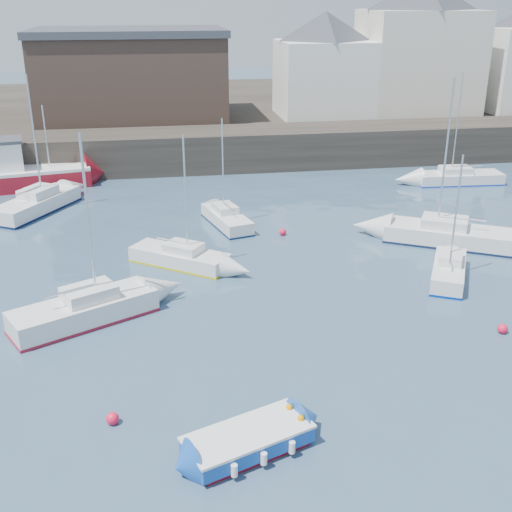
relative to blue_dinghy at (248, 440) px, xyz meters
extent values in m
plane|color=#2D4760|center=(2.23, 0.10, -0.42)|extent=(220.00, 220.00, 0.00)
cube|color=#28231E|center=(2.23, 35.10, 1.08)|extent=(90.00, 5.00, 3.00)
cube|color=#28231E|center=(2.23, 53.10, 0.98)|extent=(90.00, 32.00, 2.80)
cube|color=beige|center=(22.23, 42.10, 6.88)|extent=(10.00, 8.00, 9.00)
cube|color=white|center=(13.23, 41.60, 5.63)|extent=(8.00, 7.00, 6.50)
pyramid|color=#3A3D44|center=(13.23, 41.60, 10.11)|extent=(11.14, 11.14, 2.45)
cube|color=#3D2D26|center=(-3.77, 43.10, 5.88)|extent=(16.00, 10.00, 7.00)
cube|color=#3A3D44|center=(-3.77, 43.10, 9.68)|extent=(16.40, 10.40, 0.60)
cube|color=maroon|center=(0.00, 0.00, -0.33)|extent=(3.86, 2.66, 0.18)
cube|color=#164FB3|center=(0.00, 0.00, 0.00)|extent=(4.22, 2.96, 0.49)
cube|color=white|center=(0.00, 0.00, 0.29)|extent=(4.31, 3.02, 0.09)
cube|color=white|center=(0.00, 0.00, 0.08)|extent=(3.32, 2.21, 0.44)
cube|color=#D3B183|center=(0.00, 0.00, 0.19)|extent=(0.68, 1.19, 0.07)
cylinder|color=white|center=(-1.27, 0.51, -0.03)|extent=(0.20, 0.20, 0.39)
cylinder|color=white|center=(-0.59, -1.23, -0.03)|extent=(0.20, 0.20, 0.39)
cylinder|color=white|center=(-0.34, 0.87, -0.03)|extent=(0.20, 0.20, 0.39)
cylinder|color=white|center=(0.34, -0.87, -0.03)|extent=(0.20, 0.20, 0.39)
cylinder|color=white|center=(0.59, 1.23, -0.03)|extent=(0.20, 0.20, 0.39)
cylinder|color=white|center=(1.27, -0.51, -0.03)|extent=(0.20, 0.20, 0.39)
cube|color=maroon|center=(-11.49, 31.60, 0.19)|extent=(9.26, 4.88, 1.21)
cube|color=white|center=(-11.49, 31.60, 0.90)|extent=(9.26, 4.88, 0.22)
cube|color=white|center=(-12.78, 31.35, 2.00)|extent=(2.79, 2.61, 1.98)
cube|color=#3A3D44|center=(-12.78, 31.35, 3.10)|extent=(3.04, 2.87, 0.22)
cylinder|color=silver|center=(-9.87, 31.90, 3.21)|extent=(0.11, 0.11, 4.40)
cube|color=silver|center=(-5.67, 9.50, 0.09)|extent=(6.39, 4.63, 1.01)
cube|color=maroon|center=(-5.67, 9.50, -0.35)|extent=(6.46, 4.67, 0.13)
cube|color=silver|center=(-5.39, 9.65, 0.87)|extent=(2.61, 2.32, 0.56)
cylinder|color=silver|center=(-5.12, 9.79, 4.15)|extent=(0.11, 0.11, 7.11)
cube|color=silver|center=(-1.29, 15.16, -0.02)|extent=(5.28, 4.48, 0.79)
cube|color=#CCBD0C|center=(-1.29, 15.16, -0.37)|extent=(5.33, 4.52, 0.11)
cube|color=silver|center=(-1.08, 15.01, 0.59)|extent=(2.25, 2.12, 0.44)
cylinder|color=silver|center=(-0.87, 14.85, 3.42)|extent=(0.09, 0.09, 6.09)
cube|color=silver|center=(11.74, 11.19, 0.00)|extent=(3.46, 4.80, 0.83)
cube|color=#002B93|center=(11.74, 11.19, -0.36)|extent=(3.50, 4.85, 0.11)
cube|color=silver|center=(11.85, 11.39, 0.65)|extent=(1.74, 1.95, 0.46)
cylinder|color=silver|center=(11.95, 11.60, 3.08)|extent=(0.09, 0.09, 5.33)
cube|color=silver|center=(13.90, 15.73, 0.07)|extent=(7.28, 5.42, 0.98)
cube|color=#101A38|center=(13.90, 15.73, -0.35)|extent=(7.35, 5.47, 0.13)
cube|color=silver|center=(13.59, 15.90, 0.83)|extent=(2.99, 2.69, 0.54)
cylinder|color=silver|center=(13.28, 16.07, 4.62)|extent=(0.11, 0.11, 8.13)
cube|color=silver|center=(1.86, 20.87, -0.02)|extent=(2.76, 5.14, 0.80)
cube|color=#0B1B3B|center=(1.86, 20.87, -0.37)|extent=(2.79, 5.19, 0.11)
cube|color=silver|center=(1.80, 21.11, 0.61)|extent=(1.57, 1.96, 0.45)
cylinder|color=silver|center=(1.74, 21.35, 3.20)|extent=(0.09, 0.09, 5.64)
cube|color=silver|center=(20.08, 27.40, -0.01)|extent=(6.41, 2.39, 0.81)
cube|color=#113BB3|center=(20.08, 27.40, -0.37)|extent=(6.48, 2.42, 0.11)
cube|color=silver|center=(19.77, 27.42, 0.62)|extent=(2.29, 1.64, 0.45)
cylinder|color=silver|center=(19.45, 27.44, 4.01)|extent=(0.09, 0.09, 7.25)
cube|color=silver|center=(-9.98, 25.46, 0.08)|extent=(5.19, 6.76, 0.99)
cube|color=#0A163A|center=(-9.98, 25.46, -0.35)|extent=(5.24, 6.83, 0.13)
cube|color=silver|center=(-9.81, 25.74, 0.85)|extent=(2.54, 2.80, 0.55)
cylinder|color=silver|center=(-9.64, 26.02, 4.37)|extent=(0.11, 0.11, 7.60)
sphere|color=#FA163B|center=(-4.19, 2.10, -0.42)|extent=(0.43, 0.43, 0.43)
sphere|color=#FA163B|center=(11.60, 5.68, -0.42)|extent=(0.42, 0.42, 0.42)
sphere|color=#FA163B|center=(4.90, 18.66, -0.42)|extent=(0.41, 0.41, 0.41)
camera|label=1|loc=(-2.37, -15.89, 12.71)|focal=45.00mm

